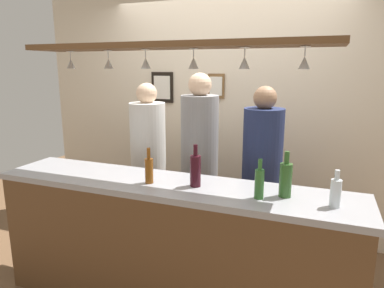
# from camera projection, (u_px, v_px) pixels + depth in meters

# --- Properties ---
(ground_plane) EXTENTS (8.00, 8.00, 0.00)m
(ground_plane) POSITION_uv_depth(u_px,v_px,m) (188.00, 278.00, 3.04)
(ground_plane) COLOR brown
(back_wall) EXTENTS (4.40, 0.06, 2.60)m
(back_wall) POSITION_uv_depth(u_px,v_px,m) (225.00, 115.00, 3.76)
(back_wall) COLOR beige
(back_wall) RESTS_ON ground_plane
(bar_counter) EXTENTS (2.70, 0.55, 0.99)m
(bar_counter) POSITION_uv_depth(u_px,v_px,m) (161.00, 233.00, 2.44)
(bar_counter) COLOR #99999E
(bar_counter) RESTS_ON ground_plane
(overhead_glass_rack) EXTENTS (2.20, 0.36, 0.04)m
(overhead_glass_rack) POSITION_uv_depth(u_px,v_px,m) (171.00, 46.00, 2.35)
(overhead_glass_rack) COLOR brown
(hanging_wineglass_far_left) EXTENTS (0.07, 0.07, 0.13)m
(hanging_wineglass_far_left) POSITION_uv_depth(u_px,v_px,m) (71.00, 63.00, 2.73)
(hanging_wineglass_far_left) COLOR silver
(hanging_wineglass_far_left) RESTS_ON overhead_glass_rack
(hanging_wineglass_left) EXTENTS (0.07, 0.07, 0.13)m
(hanging_wineglass_left) POSITION_uv_depth(u_px,v_px,m) (108.00, 63.00, 2.59)
(hanging_wineglass_left) COLOR silver
(hanging_wineglass_left) RESTS_ON overhead_glass_rack
(hanging_wineglass_center_left) EXTENTS (0.07, 0.07, 0.13)m
(hanging_wineglass_center_left) POSITION_uv_depth(u_px,v_px,m) (146.00, 63.00, 2.40)
(hanging_wineglass_center_left) COLOR silver
(hanging_wineglass_center_left) RESTS_ON overhead_glass_rack
(hanging_wineglass_center) EXTENTS (0.07, 0.07, 0.13)m
(hanging_wineglass_center) POSITION_uv_depth(u_px,v_px,m) (194.00, 62.00, 2.31)
(hanging_wineglass_center) COLOR silver
(hanging_wineglass_center) RESTS_ON overhead_glass_rack
(hanging_wineglass_center_right) EXTENTS (0.07, 0.07, 0.13)m
(hanging_wineglass_center_right) POSITION_uv_depth(u_px,v_px,m) (244.00, 62.00, 2.16)
(hanging_wineglass_center_right) COLOR silver
(hanging_wineglass_center_right) RESTS_ON overhead_glass_rack
(hanging_wineglass_right) EXTENTS (0.07, 0.07, 0.13)m
(hanging_wineglass_right) POSITION_uv_depth(u_px,v_px,m) (304.00, 62.00, 2.04)
(hanging_wineglass_right) COLOR silver
(hanging_wineglass_right) RESTS_ON overhead_glass_rack
(person_left_white_patterned_shirt) EXTENTS (0.34, 0.34, 1.66)m
(person_left_white_patterned_shirt) POSITION_uv_depth(u_px,v_px,m) (148.00, 152.00, 3.36)
(person_left_white_patterned_shirt) COLOR #2D334C
(person_left_white_patterned_shirt) RESTS_ON ground_plane
(person_middle_grey_shirt) EXTENTS (0.34, 0.34, 1.76)m
(person_middle_grey_shirt) POSITION_uv_depth(u_px,v_px,m) (200.00, 150.00, 3.16)
(person_middle_grey_shirt) COLOR #2D334C
(person_middle_grey_shirt) RESTS_ON ground_plane
(person_right_navy_shirt) EXTENTS (0.34, 0.34, 1.66)m
(person_right_navy_shirt) POSITION_uv_depth(u_px,v_px,m) (262.00, 163.00, 2.98)
(person_right_navy_shirt) COLOR #2D334C
(person_right_navy_shirt) RESTS_ON ground_plane
(bottle_champagne_green) EXTENTS (0.08, 0.08, 0.30)m
(bottle_champagne_green) POSITION_uv_depth(u_px,v_px,m) (286.00, 179.00, 2.22)
(bottle_champagne_green) COLOR #2D5623
(bottle_champagne_green) RESTS_ON bar_counter
(bottle_soda_clear) EXTENTS (0.06, 0.06, 0.23)m
(bottle_soda_clear) POSITION_uv_depth(u_px,v_px,m) (336.00, 192.00, 2.06)
(bottle_soda_clear) COLOR silver
(bottle_soda_clear) RESTS_ON bar_counter
(bottle_beer_amber_tall) EXTENTS (0.06, 0.06, 0.26)m
(bottle_beer_amber_tall) POSITION_uv_depth(u_px,v_px,m) (149.00, 170.00, 2.49)
(bottle_beer_amber_tall) COLOR brown
(bottle_beer_amber_tall) RESTS_ON bar_counter
(bottle_beer_green_import) EXTENTS (0.06, 0.06, 0.26)m
(bottle_beer_green_import) POSITION_uv_depth(u_px,v_px,m) (259.00, 183.00, 2.19)
(bottle_beer_green_import) COLOR #336B2D
(bottle_beer_green_import) RESTS_ON bar_counter
(bottle_wine_dark_red) EXTENTS (0.08, 0.08, 0.30)m
(bottle_wine_dark_red) POSITION_uv_depth(u_px,v_px,m) (195.00, 170.00, 2.42)
(bottle_wine_dark_red) COLOR #380F19
(bottle_wine_dark_red) RESTS_ON bar_counter
(picture_frame_caricature) EXTENTS (0.26, 0.02, 0.34)m
(picture_frame_caricature) POSITION_uv_depth(u_px,v_px,m) (162.00, 87.00, 3.92)
(picture_frame_caricature) COLOR black
(picture_frame_caricature) RESTS_ON back_wall
(picture_frame_crest) EXTENTS (0.18, 0.02, 0.26)m
(picture_frame_crest) POSITION_uv_depth(u_px,v_px,m) (216.00, 86.00, 3.69)
(picture_frame_crest) COLOR brown
(picture_frame_crest) RESTS_ON back_wall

